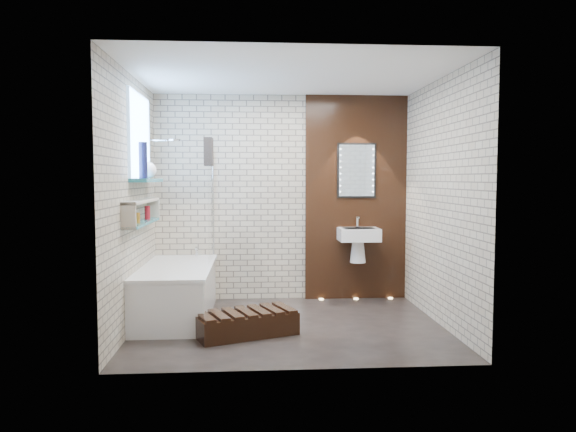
{
  "coord_description": "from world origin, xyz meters",
  "views": [
    {
      "loc": [
        -0.39,
        -5.55,
        1.55
      ],
      "look_at": [
        0.0,
        0.15,
        1.15
      ],
      "focal_mm": 33.54,
      "sensor_mm": 36.0,
      "label": 1
    }
  ],
  "objects": [
    {
      "name": "room_shell",
      "position": [
        0.0,
        0.0,
        1.3
      ],
      "size": [
        3.24,
        3.2,
        2.6
      ],
      "color": "tan",
      "rests_on": "ground"
    },
    {
      "name": "floor_uplights",
      "position": [
        0.95,
        1.2,
        0.01
      ],
      "size": [
        0.96,
        0.06,
        0.01
      ],
      "color": "#FFD899",
      "rests_on": "ground"
    },
    {
      "name": "walnut_step",
      "position": [
        -0.45,
        -0.3,
        0.11
      ],
      "size": [
        1.07,
        0.76,
        0.22
      ],
      "primitive_type": "cube",
      "rotation": [
        0.0,
        0.0,
        0.37
      ],
      "color": "black",
      "rests_on": "ground"
    },
    {
      "name": "niche_bottles",
      "position": [
        -1.53,
        0.23,
        1.17
      ],
      "size": [
        0.06,
        0.58,
        0.15
      ],
      "color": "maroon",
      "rests_on": "display_niche"
    },
    {
      "name": "towel",
      "position": [
        -0.87,
        0.62,
        1.85
      ],
      "size": [
        0.09,
        0.24,
        0.32
      ],
      "primitive_type": "cube",
      "color": "black",
      "rests_on": "bath_screen"
    },
    {
      "name": "washbasin",
      "position": [
        0.95,
        1.07,
        0.79
      ],
      "size": [
        0.5,
        0.36,
        0.58
      ],
      "color": "white",
      "rests_on": "walnut_panel"
    },
    {
      "name": "sill_vases",
      "position": [
        -1.5,
        0.27,
        1.67
      ],
      "size": [
        0.18,
        0.4,
        0.37
      ],
      "color": "white",
      "rests_on": "clerestory_window"
    },
    {
      "name": "shower_head",
      "position": [
        -1.3,
        0.95,
        2.0
      ],
      "size": [
        0.18,
        0.18,
        0.02
      ],
      "primitive_type": "cylinder",
      "color": "silver",
      "rests_on": "room_shell"
    },
    {
      "name": "bath_screen",
      "position": [
        -0.87,
        0.89,
        1.28
      ],
      "size": [
        0.01,
        0.78,
        1.4
      ],
      "primitive_type": "cube",
      "color": "white",
      "rests_on": "bathtub"
    },
    {
      "name": "led_mirror",
      "position": [
        0.95,
        1.23,
        1.65
      ],
      "size": [
        0.5,
        0.02,
        0.7
      ],
      "color": "black",
      "rests_on": "walnut_panel"
    },
    {
      "name": "ground",
      "position": [
        0.0,
        0.0,
        0.0
      ],
      "size": [
        3.2,
        3.2,
        0.0
      ],
      "primitive_type": "plane",
      "color": "black",
      "rests_on": "ground"
    },
    {
      "name": "bathtub",
      "position": [
        -1.22,
        0.45,
        0.29
      ],
      "size": [
        0.79,
        1.74,
        0.7
      ],
      "color": "white",
      "rests_on": "ground"
    },
    {
      "name": "walnut_panel",
      "position": [
        0.95,
        1.27,
        1.3
      ],
      "size": [
        1.3,
        0.06,
        2.6
      ],
      "primitive_type": "cube",
      "color": "black",
      "rests_on": "ground"
    },
    {
      "name": "clerestory_window",
      "position": [
        -1.57,
        0.35,
        1.9
      ],
      "size": [
        0.18,
        1.0,
        0.94
      ],
      "color": "#7FADE0",
      "rests_on": "room_shell"
    },
    {
      "name": "display_niche",
      "position": [
        -1.53,
        0.15,
        1.2
      ],
      "size": [
        0.14,
        1.3,
        0.26
      ],
      "color": "#22707F",
      "rests_on": "room_shell"
    }
  ]
}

